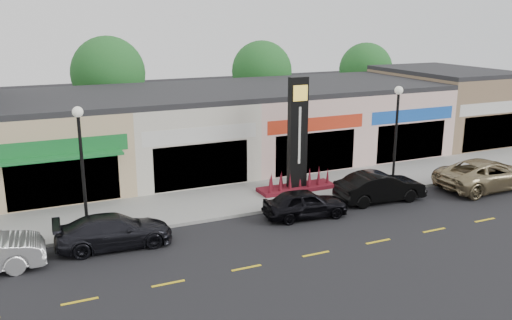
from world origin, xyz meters
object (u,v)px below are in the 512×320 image
Objects in this scene: pylon_sign at (297,151)px; lamp_east_near at (396,127)px; car_dark_sedan at (114,231)px; lamp_west_near at (82,158)px; car_gold_suv at (487,174)px; car_black_sedan at (305,203)px; car_black_conv at (380,187)px.

lamp_east_near is at bearing -18.75° from pylon_sign.
pylon_sign is 1.29× the size of car_dark_sedan.
lamp_west_near is 11.19m from pylon_sign.
car_gold_suv is (9.74, -3.65, -1.46)m from pylon_sign.
lamp_east_near is 5.42m from pylon_sign.
car_dark_sedan is at bearing 93.97° from car_black_sedan.
car_gold_suv is at bearing -85.44° from car_black_sedan.
lamp_east_near reaches higher than car_black_conv.
car_black_conv reaches higher than car_dark_sedan.
lamp_east_near is at bearing -69.11° from car_black_sedan.
car_black_conv is at bearing 83.40° from car_gold_suv.
lamp_west_near is at bearing 88.40° from car_black_conv.
pylon_sign reaches higher than car_dark_sedan.
car_black_sedan is at bearing 88.04° from car_gold_suv.
lamp_east_near is 0.94× the size of car_gold_suv.
lamp_west_near is at bearing 180.00° from lamp_east_near.
lamp_west_near is at bearing 85.35° from car_black_sedan.
pylon_sign is at bearing 161.25° from lamp_east_near.
car_black_conv is at bearing -5.24° from lamp_west_near.
car_black_sedan is at bearing -88.32° from car_dark_sedan.
lamp_west_near is 21.00m from car_gold_suv.
car_black_sedan is (9.60, -1.74, -2.80)m from lamp_west_near.
pylon_sign is 10.50m from car_gold_suv.
lamp_east_near reaches higher than car_black_sedan.
lamp_east_near is at bearing -81.03° from car_dark_sedan.
car_black_conv is (4.58, 0.44, 0.08)m from car_black_sedan.
lamp_east_near is 15.47m from car_dark_sedan.
car_black_conv is (13.32, 0.19, 0.08)m from car_dark_sedan.
lamp_east_near is at bearing 66.68° from car_gold_suv.
car_black_conv is at bearing -43.28° from pylon_sign.
lamp_west_near is at bearing 33.48° from car_dark_sedan.
lamp_east_near reaches higher than car_gold_suv.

